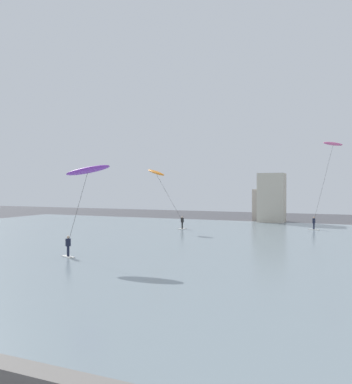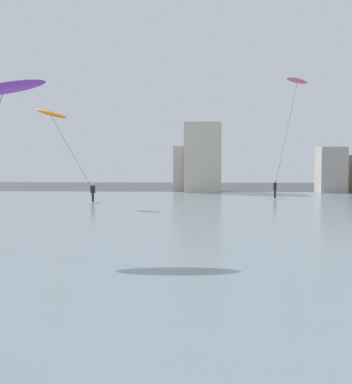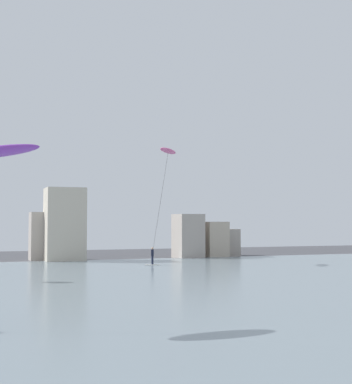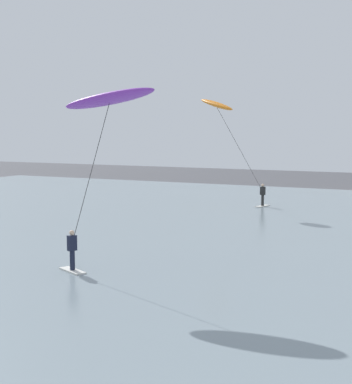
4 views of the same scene
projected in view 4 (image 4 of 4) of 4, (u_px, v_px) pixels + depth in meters
The scene contains 3 objects.
water_bay at pixel (325, 244), 28.70m from camera, with size 84.00×52.00×0.10m, color gray.
kitesurfer_orange at pixel (221, 113), 41.21m from camera, with size 5.06×3.53×7.91m.
kitesurfer_purple at pixel (107, 111), 22.02m from camera, with size 4.13×1.90×7.33m.
Camera 4 is at (5.74, 2.33, 5.71)m, focal length 54.49 mm.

